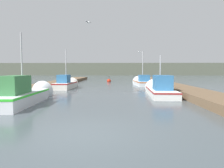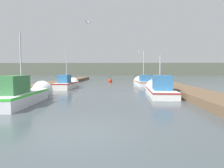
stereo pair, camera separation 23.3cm
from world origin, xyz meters
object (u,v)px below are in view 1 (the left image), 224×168
object	(u,v)px
mooring_piling_0	(67,81)
seagull_1	(88,22)
fishing_boat_2	(67,84)
channel_buoy	(109,81)
mooring_piling_1	(164,85)
fishing_boat_0	(25,94)
fishing_boat_1	(159,89)
fishing_boat_3	(142,82)
seagull_lead	(140,52)

from	to	relation	value
mooring_piling_0	seagull_1	distance (m)	12.04
fishing_boat_2	channel_buoy	world-z (taller)	fishing_boat_2
mooring_piling_1	fishing_boat_0	bearing A→B (deg)	-144.45
fishing_boat_1	mooring_piling_0	world-z (taller)	fishing_boat_1
fishing_boat_0	fishing_boat_1	size ratio (longest dim) A/B	0.95
fishing_boat_0	seagull_1	bearing A→B (deg)	43.00
fishing_boat_3	fishing_boat_2	bearing A→B (deg)	-157.16
fishing_boat_0	fishing_boat_2	xyz separation A→B (m)	(0.03, 9.16, -0.03)
channel_buoy	seagull_1	size ratio (longest dim) A/B	2.15
fishing_boat_1	mooring_piling_0	distance (m)	13.29
fishing_boat_0	seagull_lead	xyz separation A→B (m)	(7.26, 7.01, 3.04)
mooring_piling_1	seagull_1	size ratio (longest dim) A/B	2.05
mooring_piling_1	seagull_1	xyz separation A→B (m)	(-6.26, -3.53, 4.70)
fishing_boat_0	seagull_lead	bearing A→B (deg)	41.61
fishing_boat_3	seagull_1	size ratio (longest dim) A/B	10.34
fishing_boat_2	mooring_piling_1	size ratio (longest dim) A/B	4.62
mooring_piling_1	seagull_1	bearing A→B (deg)	-150.60
fishing_boat_2	mooring_piling_1	xyz separation A→B (m)	(9.40, -2.42, 0.08)
fishing_boat_3	channel_buoy	distance (m)	7.99
mooring_piling_0	seagull_1	xyz separation A→B (m)	(4.22, -10.27, 4.67)
fishing_boat_2	seagull_lead	distance (m)	8.14
channel_buoy	fishing_boat_3	bearing A→B (deg)	-57.11
fishing_boat_1	seagull_lead	world-z (taller)	seagull_lead
fishing_boat_0	mooring_piling_0	size ratio (longest dim) A/B	5.56
mooring_piling_0	mooring_piling_1	size ratio (longest dim) A/B	1.04
fishing_boat_1	fishing_boat_2	bearing A→B (deg)	152.33
channel_buoy	seagull_lead	bearing A→B (deg)	-75.76
mooring_piling_1	seagull_lead	size ratio (longest dim) A/B	1.90
fishing_boat_1	fishing_boat_2	xyz separation A→B (m)	(-8.41, 4.98, 0.05)
channel_buoy	seagull_lead	distance (m)	13.91
fishing_boat_0	fishing_boat_1	bearing A→B (deg)	23.93
fishing_boat_3	seagull_1	distance (m)	12.37
channel_buoy	seagull_lead	xyz separation A→B (m)	(3.32, -13.09, 3.35)
fishing_boat_1	mooring_piling_1	world-z (taller)	fishing_boat_1
seagull_1	fishing_boat_3	bearing A→B (deg)	8.04
seagull_lead	mooring_piling_0	bearing A→B (deg)	65.41
fishing_boat_2	seagull_1	bearing A→B (deg)	-60.99
fishing_boat_2	mooring_piling_0	world-z (taller)	fishing_boat_2
fishing_boat_0	seagull_lead	size ratio (longest dim) A/B	11.00
mooring_piling_1	seagull_lead	bearing A→B (deg)	173.05
mooring_piling_0	seagull_1	size ratio (longest dim) A/B	2.14
mooring_piling_0	seagull_lead	size ratio (longest dim) A/B	1.98
fishing_boat_2	seagull_1	xyz separation A→B (m)	(3.14, -5.95, 4.78)
fishing_boat_3	mooring_piling_0	distance (m)	9.32
fishing_boat_2	fishing_boat_3	xyz separation A→B (m)	(8.24, 4.23, -0.06)
fishing_boat_1	fishing_boat_2	size ratio (longest dim) A/B	1.32
mooring_piling_1	seagull_lead	distance (m)	3.70
fishing_boat_2	channel_buoy	size ratio (longest dim) A/B	4.40
fishing_boat_1	channel_buoy	distance (m)	16.54
fishing_boat_0	fishing_boat_1	xyz separation A→B (m)	(8.44, 4.18, -0.08)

